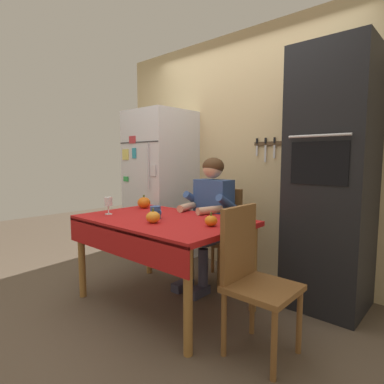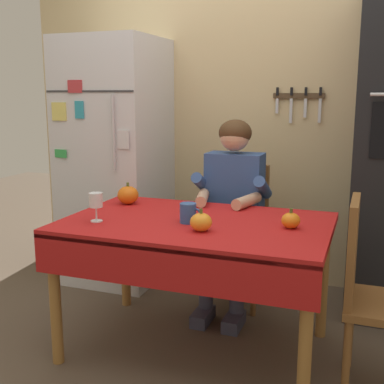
% 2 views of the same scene
% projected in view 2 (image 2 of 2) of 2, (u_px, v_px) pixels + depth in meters
% --- Properties ---
extents(ground_plane, '(10.00, 10.00, 0.00)m').
position_uv_depth(ground_plane, '(190.00, 357.00, 2.69)').
color(ground_plane, brown).
rests_on(ground_plane, ground).
extents(back_wall_assembly, '(3.70, 0.13, 2.60)m').
position_uv_depth(back_wall_assembly, '(259.00, 108.00, 3.66)').
color(back_wall_assembly, '#D1B784').
rests_on(back_wall_assembly, ground).
extents(refrigerator, '(0.68, 0.71, 1.80)m').
position_uv_depth(refrigerator, '(116.00, 162.00, 3.71)').
color(refrigerator, silver).
rests_on(refrigerator, ground).
extents(dining_table, '(1.40, 0.90, 0.74)m').
position_uv_depth(dining_table, '(195.00, 237.00, 2.63)').
color(dining_table, '#9E6B33').
rests_on(dining_table, ground).
extents(chair_behind_person, '(0.40, 0.40, 0.93)m').
position_uv_depth(chair_behind_person, '(239.00, 227.00, 3.37)').
color(chair_behind_person, brown).
rests_on(chair_behind_person, ground).
extents(seated_person, '(0.47, 0.55, 1.25)m').
position_uv_depth(seated_person, '(232.00, 200.00, 3.16)').
color(seated_person, '#38384C').
rests_on(seated_person, ground).
extents(chair_right_side, '(0.40, 0.40, 0.93)m').
position_uv_depth(chair_right_side, '(372.00, 288.00, 2.31)').
color(chair_right_side, brown).
rests_on(chair_right_side, ground).
extents(coffee_mug, '(0.11, 0.09, 0.10)m').
position_uv_depth(coffee_mug, '(188.00, 213.00, 2.58)').
color(coffee_mug, '#2D569E').
rests_on(coffee_mug, dining_table).
extents(wine_glass, '(0.07, 0.07, 0.15)m').
position_uv_depth(wine_glass, '(96.00, 201.00, 2.59)').
color(wine_glass, white).
rests_on(wine_glass, dining_table).
extents(pumpkin_large, '(0.11, 0.11, 0.11)m').
position_uv_depth(pumpkin_large, '(201.00, 222.00, 2.42)').
color(pumpkin_large, orange).
rests_on(pumpkin_large, dining_table).
extents(pumpkin_medium, '(0.09, 0.09, 0.10)m').
position_uv_depth(pumpkin_medium, '(291.00, 220.00, 2.48)').
color(pumpkin_medium, orange).
rests_on(pumpkin_medium, dining_table).
extents(pumpkin_small, '(0.13, 0.13, 0.13)m').
position_uv_depth(pumpkin_small, '(128.00, 195.00, 3.02)').
color(pumpkin_small, orange).
rests_on(pumpkin_small, dining_table).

